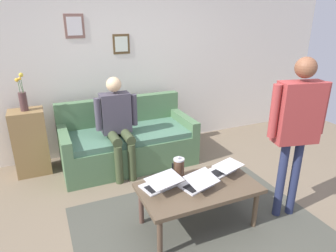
% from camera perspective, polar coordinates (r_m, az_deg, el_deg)
% --- Properties ---
extents(ground_plane, '(7.68, 7.68, 0.00)m').
position_cam_1_polar(ground_plane, '(3.25, 5.99, -17.94)').
color(ground_plane, '#776651').
extents(area_rug, '(2.42, 1.82, 0.01)m').
position_cam_1_polar(area_rug, '(3.17, 6.45, -19.01)').
color(area_rug, '#47473D').
rests_on(area_rug, ground_plane).
extents(back_wall, '(7.04, 0.11, 2.70)m').
position_cam_1_polar(back_wall, '(4.62, -7.08, 12.22)').
color(back_wall, silver).
rests_on(back_wall, ground_plane).
extents(couch, '(1.80, 0.87, 0.88)m').
position_cam_1_polar(couch, '(4.29, -7.69, -3.07)').
color(couch, '#50754E').
rests_on(couch, ground_plane).
extents(coffee_table, '(1.15, 0.63, 0.45)m').
position_cam_1_polar(coffee_table, '(3.01, 5.80, -12.05)').
color(coffee_table, brown).
rests_on(coffee_table, ground_plane).
extents(laptop_left, '(0.37, 0.37, 0.15)m').
position_cam_1_polar(laptop_left, '(2.94, 5.65, -10.73)').
color(laptop_left, silver).
rests_on(laptop_left, coffee_table).
extents(laptop_center, '(0.37, 0.37, 0.12)m').
position_cam_1_polar(laptop_center, '(3.22, 10.41, -8.03)').
color(laptop_center, silver).
rests_on(laptop_center, coffee_table).
extents(laptop_right, '(0.39, 0.39, 0.14)m').
position_cam_1_polar(laptop_right, '(2.92, -1.41, -10.86)').
color(laptop_right, silver).
rests_on(laptop_right, coffee_table).
extents(french_press, '(0.13, 0.11, 0.24)m').
position_cam_1_polar(french_press, '(3.05, 2.06, -7.98)').
color(french_press, '#4C3323').
rests_on(french_press, coffee_table).
extents(side_shelf, '(0.42, 0.32, 0.87)m').
position_cam_1_polar(side_shelf, '(4.32, -24.64, -2.84)').
color(side_shelf, olive).
rests_on(side_shelf, ground_plane).
extents(flower_vase, '(0.10, 0.09, 0.47)m').
position_cam_1_polar(flower_vase, '(4.13, -25.85, 4.71)').
color(flower_vase, '#503332').
rests_on(flower_vase, side_shelf).
extents(person_standing, '(0.58, 0.27, 1.66)m').
position_cam_1_polar(person_standing, '(3.11, 23.33, 1.00)').
color(person_standing, '#262D4F').
rests_on(person_standing, ground_plane).
extents(person_seated, '(0.55, 0.51, 1.28)m').
position_cam_1_polar(person_seated, '(3.89, -9.55, 0.96)').
color(person_seated, '#3C472B').
rests_on(person_seated, ground_plane).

